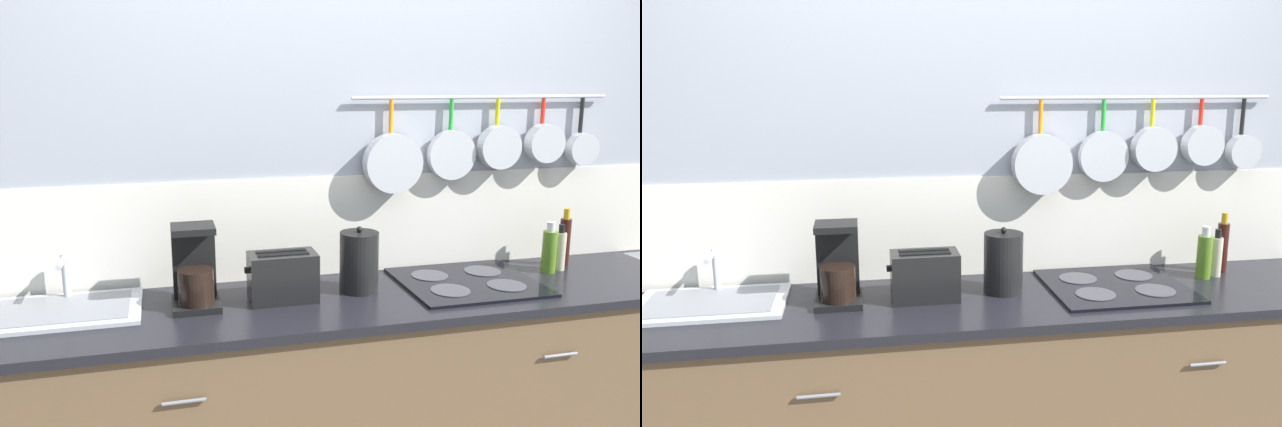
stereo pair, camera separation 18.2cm
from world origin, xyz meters
TOP-DOWN VIEW (x-y plane):
  - wall_back at (0.00, 0.34)m, footprint 7.20×0.15m
  - cabinet_base at (0.00, -0.00)m, footprint 2.77×0.57m
  - countertop at (0.00, 0.00)m, footprint 2.81×0.59m
  - sink_basin at (-1.09, 0.10)m, footprint 0.54×0.36m
  - coffee_maker at (-0.62, 0.06)m, footprint 0.17×0.19m
  - toaster at (-0.30, 0.03)m, footprint 0.27×0.14m
  - kettle at (0.01, 0.07)m, footprint 0.15×0.15m
  - cooktop at (0.46, 0.04)m, footprint 0.54×0.49m
  - bottle_cooking_wine at (0.88, 0.09)m, footprint 0.06×0.06m
  - bottle_dish_soap at (0.94, 0.11)m, footprint 0.05×0.05m
  - bottle_vinegar at (1.00, 0.16)m, footprint 0.05×0.05m

SIDE VIEW (x-z plane):
  - cabinet_base at x=0.00m, z-range 0.00..0.89m
  - countertop at x=0.00m, z-range 0.89..0.92m
  - cooktop at x=0.46m, z-range 0.92..0.94m
  - sink_basin at x=-1.09m, z-range 0.85..1.03m
  - bottle_dish_soap at x=0.94m, z-range 0.91..1.12m
  - toaster at x=-0.30m, z-range 0.92..1.11m
  - bottle_cooking_wine at x=0.88m, z-range 0.91..1.13m
  - bottle_vinegar at x=1.00m, z-range 0.91..1.17m
  - kettle at x=0.01m, z-range 0.91..1.17m
  - coffee_maker at x=-0.62m, z-range 0.90..1.20m
  - wall_back at x=0.00m, z-range -0.02..2.58m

